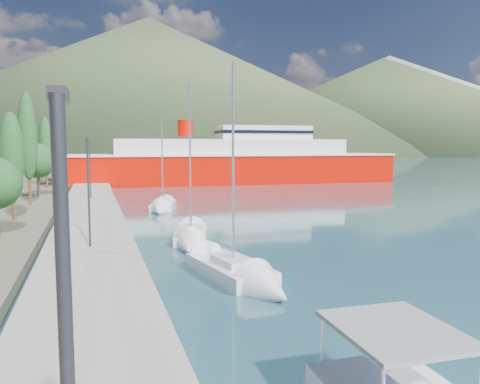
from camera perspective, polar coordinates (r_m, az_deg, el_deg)
name	(u,v)px	position (r m, az deg, el deg)	size (l,w,h in m)	color
ground	(125,169)	(134.13, -13.79, 2.80)	(1400.00, 1400.00, 0.00)	#254C59
quay	(91,219)	(40.15, -17.72, -3.17)	(5.00, 88.00, 0.80)	gray
hills_far	(203,93)	(653.23, -4.49, 11.92)	(1480.00, 900.00, 180.00)	gray
hills_near	(223,95)	(402.97, -2.11, 11.78)	(1010.00, 520.00, 115.00)	#37482A
tree_row	(24,153)	(46.33, -24.83, 4.30)	(3.89, 65.71, 10.79)	#47301E
lamp_posts	(88,187)	(27.63, -17.99, 0.61)	(0.15, 48.31, 6.06)	#2D2D33
sailboat_near	(249,280)	(21.64, 1.11, -10.66)	(3.82, 8.07, 11.16)	silver
sailboat_mid	(190,240)	(30.56, -6.10, -5.88)	(3.90, 8.21, 11.43)	silver
sailboat_far	(161,208)	(46.37, -9.58, -1.96)	(3.88, 7.17, 10.05)	silver
ferry	(232,163)	(80.38, -0.99, 3.56)	(56.77, 14.70, 11.17)	#C70A00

